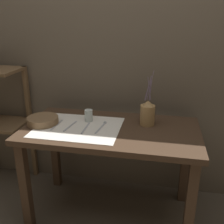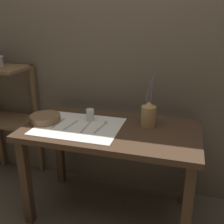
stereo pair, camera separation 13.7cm
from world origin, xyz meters
TOP-DOWN VIEW (x-y plane):
  - ground_plane at (0.00, 0.00)m, footprint 12.00×12.00m
  - stone_wall_back at (0.00, 0.43)m, footprint 7.00×0.06m
  - wooden_table at (0.00, 0.00)m, footprint 1.23×0.65m
  - wooden_shelf_unit at (-1.05, 0.26)m, footprint 0.48×0.33m
  - linen_cloth at (-0.23, -0.03)m, footprint 0.59×0.46m
  - pitcher_with_flowers at (0.25, 0.11)m, footprint 0.10×0.10m
  - wooden_bowl at (-0.50, -0.02)m, footprint 0.22×0.22m
  - glass_tumbler_near at (-0.18, 0.09)m, footprint 0.06×0.06m
  - fork_inner at (-0.39, -0.03)m, footprint 0.02×0.19m
  - knife_center at (-0.29, -0.04)m, footprint 0.04×0.19m
  - fork_outer at (-0.17, -0.05)m, footprint 0.01×0.19m
  - spoon_inner at (-0.06, 0.03)m, footprint 0.04×0.20m

SIDE VIEW (x-z plane):
  - ground_plane at x=0.00m, z-range 0.00..0.00m
  - wooden_table at x=0.00m, z-range 0.26..0.98m
  - linen_cloth at x=-0.23m, z-range 0.73..0.73m
  - fork_inner at x=-0.39m, z-range 0.73..0.73m
  - knife_center at x=-0.29m, z-range 0.73..0.73m
  - fork_outer at x=-0.17m, z-range 0.73..0.73m
  - spoon_inner at x=-0.06m, z-range 0.72..0.74m
  - wooden_shelf_unit at x=-1.05m, z-range 0.21..1.27m
  - wooden_bowl at x=-0.50m, z-range 0.73..0.78m
  - glass_tumbler_near at x=-0.18m, z-range 0.73..0.82m
  - pitcher_with_flowers at x=0.25m, z-range 0.61..1.01m
  - stone_wall_back at x=0.00m, z-range 0.00..2.40m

